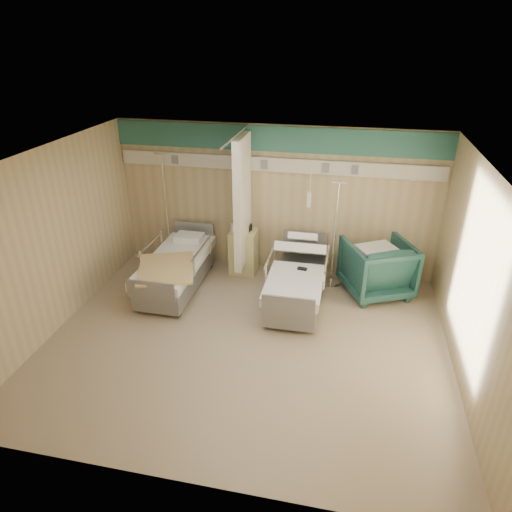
# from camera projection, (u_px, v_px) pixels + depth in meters

# --- Properties ---
(ground) EXTENTS (6.00, 5.00, 0.00)m
(ground) POSITION_uv_depth(u_px,v_px,m) (246.00, 341.00, 6.98)
(ground) COLOR gray
(ground) RESTS_ON ground
(room_walls) EXTENTS (6.04, 5.04, 2.82)m
(room_walls) POSITION_uv_depth(u_px,v_px,m) (247.00, 222.00, 6.37)
(room_walls) COLOR tan
(room_walls) RESTS_ON ground
(bed_right) EXTENTS (1.00, 2.16, 0.63)m
(bed_right) POSITION_uv_depth(u_px,v_px,m) (297.00, 285.00, 7.86)
(bed_right) COLOR white
(bed_right) RESTS_ON ground
(bed_left) EXTENTS (1.00, 2.16, 0.63)m
(bed_left) POSITION_uv_depth(u_px,v_px,m) (176.00, 273.00, 8.27)
(bed_left) COLOR white
(bed_left) RESTS_ON ground
(bedside_cabinet) EXTENTS (0.50, 0.48, 0.85)m
(bedside_cabinet) POSITION_uv_depth(u_px,v_px,m) (244.00, 251.00, 8.82)
(bedside_cabinet) COLOR #D1CC82
(bedside_cabinet) RESTS_ON ground
(visitor_armchair) EXTENTS (1.43, 1.45, 1.00)m
(visitor_armchair) POSITION_uv_depth(u_px,v_px,m) (377.00, 268.00, 8.06)
(visitor_armchair) COLOR #1C4742
(visitor_armchair) RESTS_ON ground
(waffle_blanket) EXTENTS (0.85, 0.82, 0.07)m
(waffle_blanket) POSITION_uv_depth(u_px,v_px,m) (380.00, 241.00, 7.79)
(waffle_blanket) COLOR white
(waffle_blanket) RESTS_ON visitor_armchair
(iv_stand_right) EXTENTS (0.35, 0.35, 1.98)m
(iv_stand_right) POSITION_uv_depth(u_px,v_px,m) (332.00, 265.00, 8.36)
(iv_stand_right) COLOR silver
(iv_stand_right) RESTS_ON ground
(iv_stand_left) EXTENTS (0.40, 0.40, 2.26)m
(iv_stand_left) POSITION_uv_depth(u_px,v_px,m) (169.00, 242.00, 9.10)
(iv_stand_left) COLOR silver
(iv_stand_left) RESTS_ON ground
(call_remote) EXTENTS (0.17, 0.10, 0.04)m
(call_remote) POSITION_uv_depth(u_px,v_px,m) (302.00, 269.00, 7.71)
(call_remote) COLOR black
(call_remote) RESTS_ON bed_right
(tan_blanket) EXTENTS (1.23, 1.38, 0.04)m
(tan_blanket) POSITION_uv_depth(u_px,v_px,m) (166.00, 268.00, 7.71)
(tan_blanket) COLOR tan
(tan_blanket) RESTS_ON bed_left
(toiletry_bag) EXTENTS (0.26, 0.19, 0.13)m
(toiletry_bag) POSITION_uv_depth(u_px,v_px,m) (245.00, 227.00, 8.65)
(toiletry_bag) COLOR black
(toiletry_bag) RESTS_ON bedside_cabinet
(white_cup) EXTENTS (0.12, 0.12, 0.14)m
(white_cup) POSITION_uv_depth(u_px,v_px,m) (233.00, 227.00, 8.61)
(white_cup) COLOR white
(white_cup) RESTS_ON bedside_cabinet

